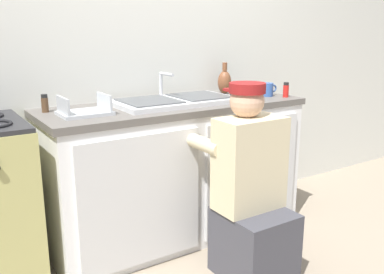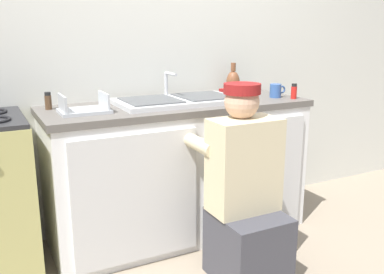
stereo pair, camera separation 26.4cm
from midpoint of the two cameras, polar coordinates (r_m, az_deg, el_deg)
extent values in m
plane|color=gray|center=(2.85, -1.61, -14.90)|extent=(12.00, 12.00, 0.00)
cube|color=silver|center=(3.06, -8.24, 11.56)|extent=(6.00, 0.10, 2.50)
cube|color=white|center=(2.91, -4.76, -4.87)|extent=(1.71, 0.60, 0.87)
cube|color=silver|center=(2.48, -9.76, -8.49)|extent=(0.75, 0.02, 0.77)
cube|color=silver|center=(2.87, 5.49, -5.12)|extent=(0.75, 0.02, 0.77)
cube|color=#5B5651|center=(2.79, -4.95, 4.04)|extent=(1.75, 0.62, 0.04)
cube|color=silver|center=(2.79, -4.97, 4.77)|extent=(0.80, 0.44, 0.03)
cube|color=#4C4F51|center=(2.70, -8.55, 4.77)|extent=(0.33, 0.35, 0.01)
cube|color=#4C4F51|center=(2.88, -1.62, 5.49)|extent=(0.33, 0.35, 0.01)
cylinder|color=#B7BABF|center=(2.94, -6.75, 6.70)|extent=(0.02, 0.02, 0.18)
cylinder|color=#B7BABF|center=(2.86, -6.09, 8.32)|extent=(0.02, 0.16, 0.02)
cube|color=#3F3F47|center=(2.51, 5.20, -14.03)|extent=(0.36, 0.40, 0.40)
cube|color=beige|center=(2.37, 4.55, -3.62)|extent=(0.38, 0.22, 0.52)
sphere|color=tan|center=(2.32, 4.12, 4.78)|extent=(0.19, 0.19, 0.19)
cylinder|color=maroon|center=(2.31, 4.15, 6.53)|extent=(0.20, 0.20, 0.06)
cube|color=maroon|center=(2.38, 2.90, 6.31)|extent=(0.13, 0.09, 0.02)
cylinder|color=beige|center=(2.41, -1.51, -1.02)|extent=(0.08, 0.30, 0.08)
cylinder|color=beige|center=(2.60, 4.89, 0.06)|extent=(0.08, 0.30, 0.08)
cube|color=#B2B7BC|center=(2.51, -17.05, 3.04)|extent=(0.28, 0.22, 0.02)
cube|color=#B2B7BC|center=(2.47, -19.78, 3.84)|extent=(0.01, 0.21, 0.10)
cube|color=#B2B7BC|center=(2.54, -14.55, 4.47)|extent=(0.01, 0.21, 0.10)
cube|color=black|center=(3.11, 4.00, 5.59)|extent=(0.07, 0.14, 0.01)
cube|color=green|center=(3.11, 4.00, 5.70)|extent=(0.06, 0.12, 0.00)
cylinder|color=#335699|center=(3.10, 7.65, 6.26)|extent=(0.08, 0.08, 0.09)
torus|color=#335699|center=(3.14, 8.47, 6.42)|extent=(0.06, 0.01, 0.06)
ellipsoid|color=brown|center=(3.20, 1.99, 7.30)|extent=(0.10, 0.10, 0.17)
cylinder|color=brown|center=(3.19, 2.01, 9.35)|extent=(0.04, 0.04, 0.06)
cylinder|color=red|center=(3.08, 10.02, 6.02)|extent=(0.04, 0.04, 0.08)
cylinder|color=black|center=(3.07, 10.06, 6.99)|extent=(0.04, 0.04, 0.02)
cylinder|color=#513823|center=(2.66, -21.75, 3.96)|extent=(0.04, 0.04, 0.08)
cylinder|color=black|center=(2.65, -21.86, 5.08)|extent=(0.04, 0.04, 0.02)
camera|label=1|loc=(0.13, -92.84, -0.72)|focal=40.00mm
camera|label=2|loc=(0.13, 87.16, 0.72)|focal=40.00mm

